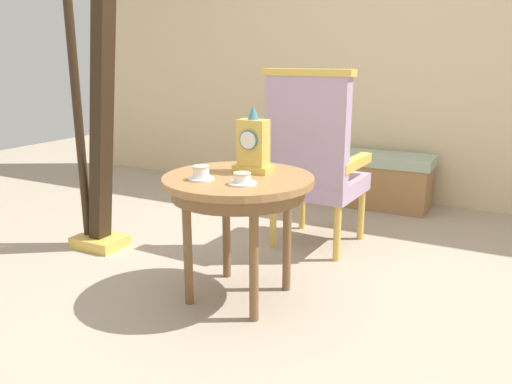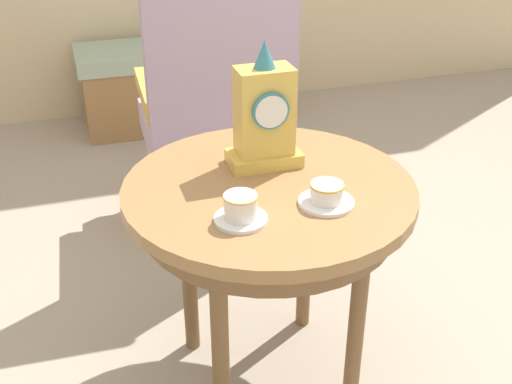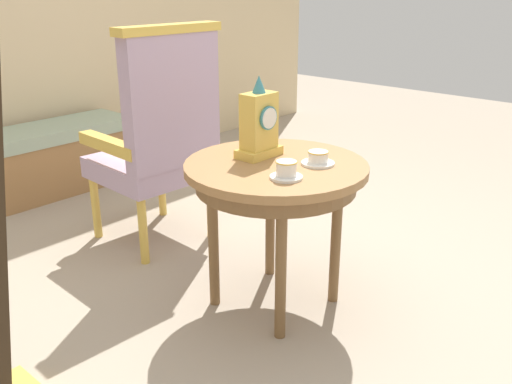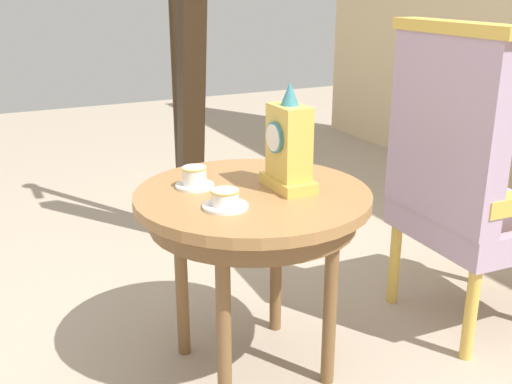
# 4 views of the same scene
# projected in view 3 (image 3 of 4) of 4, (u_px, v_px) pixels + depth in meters

# --- Properties ---
(ground_plane) EXTENTS (10.00, 10.00, 0.00)m
(ground_plane) POSITION_uv_depth(u_px,v_px,m) (270.00, 296.00, 2.57)
(ground_plane) COLOR tan
(side_table) EXTENTS (0.74, 0.74, 0.64)m
(side_table) POSITION_uv_depth(u_px,v_px,m) (276.00, 181.00, 2.32)
(side_table) COLOR #9E7042
(side_table) RESTS_ON ground
(teacup_left) EXTENTS (0.12, 0.12, 0.07)m
(teacup_left) POSITION_uv_depth(u_px,v_px,m) (286.00, 171.00, 2.11)
(teacup_left) COLOR white
(teacup_left) RESTS_ON side_table
(teacup_right) EXTENTS (0.13, 0.13, 0.06)m
(teacup_right) POSITION_uv_depth(u_px,v_px,m) (318.00, 159.00, 2.27)
(teacup_right) COLOR white
(teacup_right) RESTS_ON side_table
(mantel_clock) EXTENTS (0.19, 0.11, 0.34)m
(mantel_clock) POSITION_uv_depth(u_px,v_px,m) (260.00, 125.00, 2.34)
(mantel_clock) COLOR gold
(mantel_clock) RESTS_ON side_table
(armchair) EXTENTS (0.57, 0.55, 1.14)m
(armchair) POSITION_uv_depth(u_px,v_px,m) (160.00, 136.00, 2.88)
(armchair) COLOR #B299B7
(armchair) RESTS_ON ground
(window_bench) EXTENTS (1.01, 0.40, 0.44)m
(window_bench) POSITION_uv_depth(u_px,v_px,m) (57.00, 157.00, 3.78)
(window_bench) COLOR #9EB299
(window_bench) RESTS_ON ground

